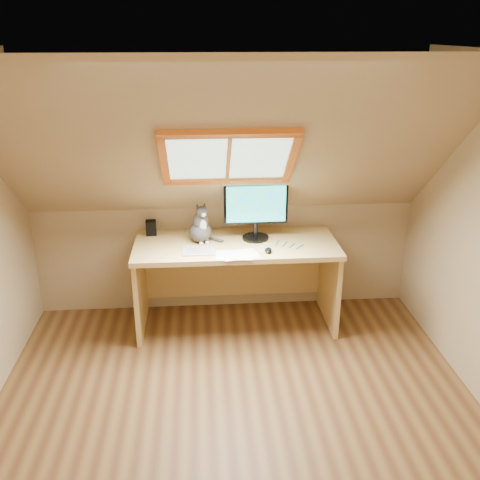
{
  "coord_description": "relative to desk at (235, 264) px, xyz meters",
  "views": [
    {
      "loc": [
        -0.22,
        -2.9,
        2.52
      ],
      "look_at": [
        0.08,
        1.0,
        0.97
      ],
      "focal_mm": 40.0,
      "sensor_mm": 36.0,
      "label": 1
    }
  ],
  "objects": [
    {
      "name": "desk",
      "position": [
        0.0,
        0.0,
        0.0
      ],
      "size": [
        1.75,
        0.77,
        0.8
      ],
      "color": "tan",
      "rests_on": "ground"
    },
    {
      "name": "graphics_tablet",
      "position": [
        -0.32,
        -0.26,
        0.24
      ],
      "size": [
        0.27,
        0.19,
        0.01
      ],
      "primitive_type": "cube",
      "rotation": [
        0.0,
        0.0,
        0.0
      ],
      "color": "#B2B2B7",
      "rests_on": "desk"
    },
    {
      "name": "papers",
      "position": [
        -0.05,
        -0.33,
        0.24
      ],
      "size": [
        0.33,
        0.27,
        0.0
      ],
      "color": "white",
      "rests_on": "desk"
    },
    {
      "name": "cat",
      "position": [
        -0.3,
        -0.02,
        0.36
      ],
      "size": [
        0.26,
        0.29,
        0.36
      ],
      "color": "#47423F",
      "rests_on": "desk"
    },
    {
      "name": "mouse",
      "position": [
        0.25,
        -0.31,
        0.25
      ],
      "size": [
        0.08,
        0.11,
        0.03
      ],
      "primitive_type": "ellipsoid",
      "rotation": [
        0.0,
        0.0,
        -0.16
      ],
      "color": "black",
      "rests_on": "desk"
    },
    {
      "name": "monitor",
      "position": [
        0.18,
        -0.01,
        0.53
      ],
      "size": [
        0.55,
        0.23,
        0.51
      ],
      "color": "black",
      "rests_on": "desk"
    },
    {
      "name": "cables",
      "position": [
        0.35,
        -0.19,
        0.24
      ],
      "size": [
        0.51,
        0.26,
        0.01
      ],
      "color": "silver",
      "rests_on": "desk"
    },
    {
      "name": "desk_speaker",
      "position": [
        -0.74,
        0.18,
        0.3
      ],
      "size": [
        0.09,
        0.09,
        0.13
      ],
      "primitive_type": "cube",
      "rotation": [
        0.0,
        0.0,
        0.06
      ],
      "color": "black",
      "rests_on": "desk"
    },
    {
      "name": "ground",
      "position": [
        -0.08,
        -1.45,
        -0.56
      ],
      "size": [
        3.5,
        3.5,
        0.0
      ],
      "primitive_type": "plane",
      "color": "brown",
      "rests_on": "ground"
    },
    {
      "name": "room_shell",
      "position": [
        -0.08,
        -1.55,
        0.87
      ],
      "size": [
        3.52,
        3.52,
        2.41
      ],
      "color": "tan",
      "rests_on": "ground"
    }
  ]
}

